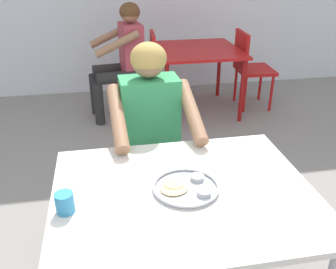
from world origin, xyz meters
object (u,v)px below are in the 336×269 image
Objects in this scene: drinking_cup at (65,202)px; chair_red_left at (142,69)px; thali_tray at (186,187)px; chair_foreground at (148,143)px; chair_red_right at (249,64)px; table_background_red at (196,56)px; patron_background at (123,51)px; table_foreground at (184,204)px; diner_foreground at (153,128)px.

chair_red_left is (0.60, 2.58, -0.26)m from drinking_cup.
chair_foreground is at bearing 94.09° from thali_tray.
chair_foreground and chair_red_right have the same top height.
table_background_red is 0.61m from chair_red_left.
table_foreground is at bearing -88.07° from patron_background.
chair_red_right is at bearing 0.15° from table_background_red.
chair_foreground is at bearing 93.32° from table_foreground.
table_background_red is at bearing -179.85° from chair_red_right.
diner_foreground is at bearing -88.74° from patron_background.
table_background_red is at bearing 0.88° from patron_background.
table_background_red is 0.80m from patron_background.
diner_foreground is at bearing -125.54° from chair_red_right.
chair_red_right is (1.81, 2.59, -0.26)m from drinking_cup.
chair_foreground is 0.95× the size of table_background_red.
drinking_cup is 0.09× the size of table_background_red.
table_foreground is 2.53m from patron_background.
drinking_cup is 3.17m from chair_red_right.
diner_foreground is (0.01, -0.23, 0.22)m from chair_foreground.
patron_background is at bearing 92.19° from thali_tray.
chair_red_right is (1.37, 1.68, -0.00)m from chair_foreground.
chair_red_right reaches higher than table_foreground.
chair_red_left reaches higher than table_foreground.
table_foreground is 1.23× the size of table_background_red.
table_foreground is 1.30× the size of chair_red_right.
patron_background reaches higher than table_background_red.
diner_foreground reaches higher than drinking_cup.
drinking_cup is at bearing -173.82° from table_foreground.
chair_foreground is 1.00× the size of chair_red_right.
diner_foreground is at bearing -94.65° from chair_red_left.
chair_red_right is (1.21, 0.01, -0.01)m from chair_red_left.
chair_red_left is at bearing 76.88° from drinking_cup.
diner_foreground reaches higher than chair_red_left.
diner_foreground is 1.32× the size of table_background_red.
chair_foreground reaches higher than drinking_cup.
table_foreground is 0.64m from diner_foreground.
patron_background is at bearing -179.74° from chair_red_left.
table_background_red is (0.76, 1.68, 0.12)m from chair_foreground.
chair_foreground is at bearing -129.17° from chair_red_right.
chair_red_left is at bearing -179.39° from chair_red_right.
chair_red_right reaches higher than thali_tray.
table_background_red is (0.70, 2.53, -0.11)m from thali_tray.
chair_red_left is (0.15, 1.89, -0.21)m from diner_foreground.
drinking_cup is (-0.49, -0.05, 0.12)m from table_foreground.
drinking_cup is at bearing -98.95° from patron_background.
table_background_red is 1.02× the size of chair_red_left.
thali_tray is at bearing -87.81° from patron_background.
thali_tray is 0.33× the size of chair_red_left.
table_foreground is at bearing -86.68° from chair_foreground.
table_background_red is 0.76× the size of patron_background.
table_foreground is 0.88m from chair_foreground.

